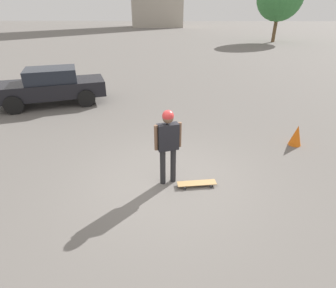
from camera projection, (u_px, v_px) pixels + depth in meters
name	position (u px, v px, depth m)	size (l,w,h in m)	color
ground_plane	(168.00, 182.00, 6.26)	(220.00, 220.00, 0.00)	slate
person	(168.00, 140.00, 5.75)	(0.59, 0.34, 1.80)	#262628
skateboard	(197.00, 183.00, 6.10)	(0.93, 0.37, 0.08)	tan
car_parked_near	(51.00, 86.00, 11.15)	(4.75, 3.18, 1.53)	black
traffic_cone	(296.00, 135.00, 7.85)	(0.36, 0.36, 0.63)	orange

